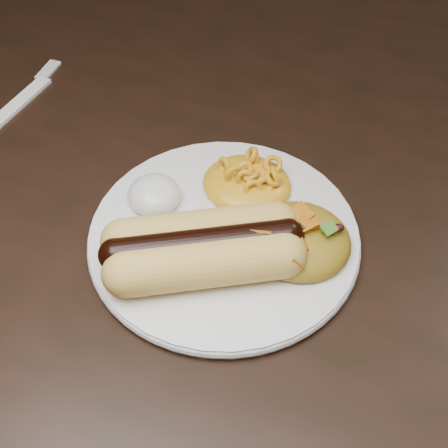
% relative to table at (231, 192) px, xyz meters
% --- Properties ---
extents(floor, '(4.00, 4.00, 0.00)m').
position_rel_table_xyz_m(floor, '(0.00, 0.00, -0.66)').
color(floor, '#321A0D').
rests_on(floor, ground).
extents(table, '(1.60, 0.90, 0.75)m').
position_rel_table_xyz_m(table, '(0.00, 0.00, 0.00)').
color(table, black).
rests_on(table, floor).
extents(plate, '(0.23, 0.23, 0.01)m').
position_rel_table_xyz_m(plate, '(0.04, -0.14, 0.10)').
color(plate, white).
rests_on(plate, table).
extents(hotdog, '(0.13, 0.12, 0.04)m').
position_rel_table_xyz_m(hotdog, '(0.04, -0.18, 0.12)').
color(hotdog, '#E6C75C').
rests_on(hotdog, plate).
extents(mac_and_cheese, '(0.09, 0.08, 0.03)m').
position_rel_table_xyz_m(mac_and_cheese, '(0.04, -0.08, 0.12)').
color(mac_and_cheese, gold).
rests_on(mac_and_cheese, plate).
extents(sour_cream, '(0.06, 0.06, 0.03)m').
position_rel_table_xyz_m(sour_cream, '(-0.03, -0.13, 0.12)').
color(sour_cream, silver).
rests_on(sour_cream, plate).
extents(taco_salad, '(0.09, 0.08, 0.04)m').
position_rel_table_xyz_m(taco_salad, '(0.10, -0.13, 0.12)').
color(taco_salad, '#C16214').
rests_on(taco_salad, plate).
extents(fork, '(0.04, 0.16, 0.00)m').
position_rel_table_xyz_m(fork, '(-0.22, -0.04, 0.09)').
color(fork, white).
rests_on(fork, table).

